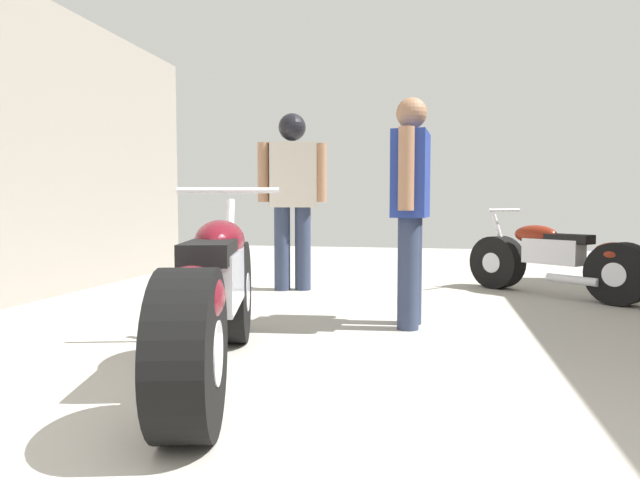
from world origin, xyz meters
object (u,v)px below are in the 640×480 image
(motorcycle_black_naked, at_px, (556,261))
(mechanic_in_blue, at_px, (411,198))
(motorcycle_maroon_cruiser, at_px, (213,299))
(mechanic_with_helmet, at_px, (292,185))

(motorcycle_black_naked, bearing_deg, mechanic_in_blue, -128.86)
(motorcycle_maroon_cruiser, relative_size, mechanic_in_blue, 1.28)
(mechanic_in_blue, bearing_deg, mechanic_with_helmet, 130.38)
(motorcycle_maroon_cruiser, xyz_separation_m, mechanic_with_helmet, (-0.36, 2.87, 0.66))
(motorcycle_black_naked, distance_m, mechanic_in_blue, 2.13)
(motorcycle_maroon_cruiser, relative_size, mechanic_with_helmet, 1.15)
(motorcycle_black_naked, xyz_separation_m, mechanic_with_helmet, (-2.53, -0.14, 0.72))
(motorcycle_black_naked, bearing_deg, motorcycle_maroon_cruiser, -125.72)
(mechanic_in_blue, distance_m, mechanic_with_helmet, 1.92)
(motorcycle_maroon_cruiser, xyz_separation_m, mechanic_in_blue, (0.88, 1.42, 0.50))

